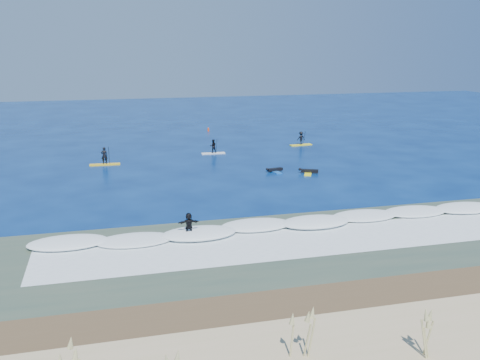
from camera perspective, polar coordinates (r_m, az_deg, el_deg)
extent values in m
plane|color=#041A4D|center=(45.53, 1.96, -0.83)|extent=(160.00, 160.00, 0.00)
cube|color=brown|center=(26.88, 15.24, -12.49)|extent=(90.00, 5.00, 0.08)
cube|color=#334638|center=(32.99, 8.84, -6.98)|extent=(90.00, 13.00, 0.01)
cube|color=white|center=(36.47, 6.39, -4.81)|extent=(40.00, 6.00, 0.30)
cube|color=silver|center=(33.85, 8.18, -6.40)|extent=(34.00, 5.00, 0.02)
cube|color=gold|center=(55.80, -14.21, 1.62)|extent=(3.05, 0.89, 0.10)
imported|color=black|center=(55.62, -14.27, 2.55)|extent=(0.65, 0.44, 1.74)
cylinder|color=black|center=(55.61, -13.80, 2.51)|extent=(0.08, 0.70, 2.03)
cube|color=black|center=(55.81, -13.74, 1.55)|extent=(0.12, 0.03, 0.30)
cube|color=silver|center=(59.76, -2.88, 2.87)|extent=(2.65, 0.69, 0.09)
imported|color=black|center=(59.60, -2.89, 3.62)|extent=(0.75, 0.58, 1.52)
cylinder|color=black|center=(59.69, -2.52, 3.59)|extent=(0.05, 0.61, 1.77)
cube|color=black|center=(59.85, -2.51, 2.80)|extent=(0.11, 0.03, 0.26)
cube|color=yellow|center=(65.12, 6.50, 3.75)|extent=(2.80, 0.98, 0.09)
imported|color=black|center=(64.97, 6.52, 4.47)|extent=(1.08, 0.69, 1.57)
cylinder|color=black|center=(65.17, 6.84, 4.44)|extent=(0.11, 0.63, 1.83)
cube|color=black|center=(65.32, 6.82, 3.69)|extent=(0.11, 0.03, 0.27)
cube|color=#FFF31B|center=(51.03, 7.30, 0.79)|extent=(1.56, 2.41, 0.11)
cube|color=black|center=(50.98, 7.44, 0.99)|extent=(1.66, 1.07, 0.27)
sphere|color=black|center=(51.00, 6.41, 1.16)|extent=(0.27, 0.27, 0.27)
cube|color=blue|center=(51.26, 3.65, 0.94)|extent=(0.99, 2.28, 0.11)
cube|color=black|center=(51.27, 3.75, 1.14)|extent=(1.57, 0.67, 0.25)
sphere|color=black|center=(50.85, 2.90, 1.16)|extent=(0.25, 0.25, 0.25)
cube|color=white|center=(33.98, -5.45, -5.87)|extent=(2.13, 0.60, 0.11)
imported|color=black|center=(33.72, -5.48, -4.64)|extent=(1.32, 0.43, 1.42)
cylinder|color=red|center=(75.23, -3.40, 5.36)|extent=(0.26, 0.26, 0.42)
cone|color=red|center=(75.19, -3.40, 5.60)|extent=(0.19, 0.19, 0.21)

